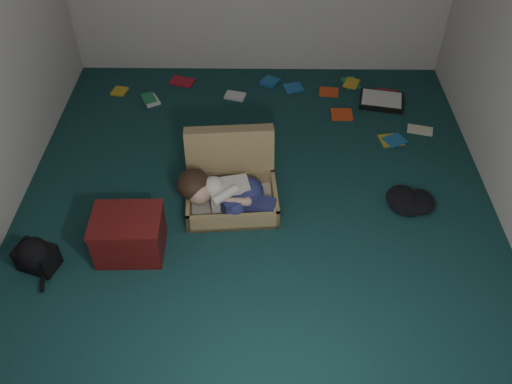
{
  "coord_description": "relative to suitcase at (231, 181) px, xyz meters",
  "views": [
    {
      "loc": [
        0.04,
        -3.17,
        3.23
      ],
      "look_at": [
        0.0,
        -0.15,
        0.35
      ],
      "focal_mm": 38.0,
      "sensor_mm": 36.0,
      "label": 1
    }
  ],
  "objects": [
    {
      "name": "backpack",
      "position": [
        -1.41,
        -0.79,
        -0.06
      ],
      "size": [
        0.42,
        0.38,
        0.21
      ],
      "primitive_type": null,
      "rotation": [
        0.0,
        0.0,
        -0.32
      ],
      "color": "black",
      "rests_on": "floor"
    },
    {
      "name": "book_scatter",
      "position": [
        0.6,
        1.45,
        -0.15
      ],
      "size": [
        3.27,
        1.25,
        0.02
      ],
      "color": "gold",
      "rests_on": "floor"
    },
    {
      "name": "person",
      "position": [
        -0.04,
        -0.19,
        0.04
      ],
      "size": [
        0.82,
        0.39,
        0.34
      ],
      "rotation": [
        0.0,
        0.0,
        0.08
      ],
      "color": "silver",
      "rests_on": "suitcase"
    },
    {
      "name": "floor",
      "position": [
        0.21,
        -0.17,
        -0.16
      ],
      "size": [
        4.5,
        4.5,
        0.0
      ],
      "primitive_type": "plane",
      "color": "#14383A",
      "rests_on": "ground"
    },
    {
      "name": "suitcase",
      "position": [
        0.0,
        0.0,
        0.0
      ],
      "size": [
        0.8,
        0.79,
        0.55
      ],
      "rotation": [
        0.0,
        0.0,
        0.08
      ],
      "color": "#A28A59",
      "rests_on": "floor"
    },
    {
      "name": "maroon_bin",
      "position": [
        -0.74,
        -0.63,
        0.02
      ],
      "size": [
        0.53,
        0.42,
        0.36
      ],
      "rotation": [
        0.0,
        0.0,
        0.03
      ],
      "color": "#531111",
      "rests_on": "floor"
    },
    {
      "name": "clothing_pile",
      "position": [
        1.47,
        -0.21,
        -0.1
      ],
      "size": [
        0.54,
        0.5,
        0.14
      ],
      "primitive_type": null,
      "rotation": [
        0.0,
        0.0,
        -0.39
      ],
      "color": "black",
      "rests_on": "floor"
    },
    {
      "name": "paper_tray",
      "position": [
        1.5,
        1.41,
        -0.13
      ],
      "size": [
        0.5,
        0.42,
        0.06
      ],
      "rotation": [
        0.0,
        0.0,
        -0.2
      ],
      "color": "black",
      "rests_on": "floor"
    }
  ]
}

